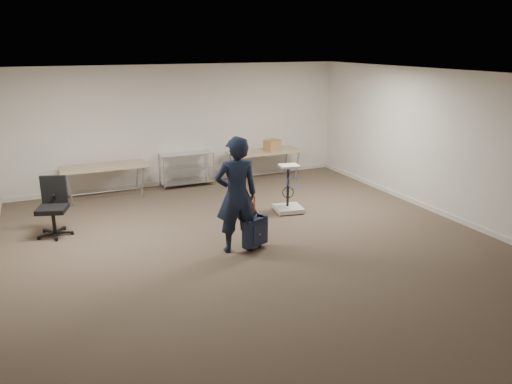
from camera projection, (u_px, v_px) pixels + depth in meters
name	position (u px, v px, depth m)	size (l,w,h in m)	color
ground	(259.00, 250.00, 8.17)	(9.00, 9.00, 0.00)	#45382A
room_shell	(229.00, 221.00, 9.37)	(8.00, 9.00, 9.00)	silver
folding_table_left	(104.00, 168.00, 10.71)	(1.80, 0.75, 0.73)	tan
folding_table_right	(264.00, 153.00, 12.17)	(1.80, 0.75, 0.73)	tan
wire_shelf	(187.00, 168.00, 11.73)	(1.22, 0.47, 0.80)	silver
person	(237.00, 195.00, 7.91)	(0.69, 0.45, 1.90)	black
suitcase	(255.00, 231.00, 8.13)	(0.38, 0.30, 0.92)	#151F2F
office_chair	(54.00, 218.00, 8.76)	(0.63, 0.63, 1.03)	black
equipment_cart	(289.00, 200.00, 9.98)	(0.60, 0.60, 0.97)	beige
cardboard_box	(272.00, 145.00, 12.14)	(0.36, 0.27, 0.27)	#986347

